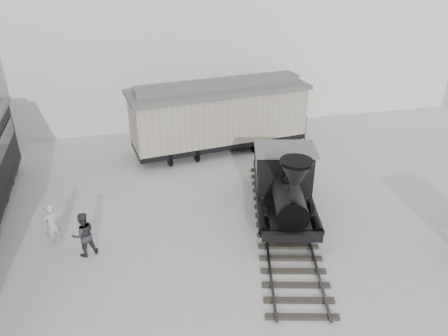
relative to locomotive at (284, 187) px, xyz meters
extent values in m
plane|color=#9E9E9B|center=(-1.64, -3.32, -1.31)|extent=(90.00, 90.00, 0.00)
cube|color=silver|center=(-1.64, 11.68, 4.19)|extent=(34.00, 2.40, 11.00)
cube|color=black|center=(-0.19, -0.78, -1.23)|extent=(4.50, 10.31, 0.18)
cube|color=#2D2D30|center=(-0.95, -0.59, -1.17)|extent=(2.46, 9.81, 0.07)
cube|color=#2D2D30|center=(0.58, -0.96, -1.17)|extent=(2.46, 9.81, 0.07)
cylinder|color=black|center=(-1.15, -1.11, -0.54)|extent=(0.41, 1.20, 1.20)
cylinder|color=black|center=(0.51, -1.51, -0.54)|extent=(0.41, 1.20, 1.20)
cylinder|color=black|center=(-0.81, 0.28, -0.54)|extent=(0.41, 1.20, 1.20)
cylinder|color=black|center=(0.85, -0.13, -0.54)|extent=(0.41, 1.20, 1.20)
cube|color=black|center=(-0.15, -0.62, -0.41)|extent=(3.06, 4.35, 0.31)
cylinder|color=black|center=(-0.33, -1.36, 0.30)|extent=(1.66, 2.71, 1.10)
cylinder|color=black|center=(-0.56, -2.32, 1.15)|extent=(0.34, 0.34, 0.66)
cone|color=black|center=(-0.56, -2.32, 1.86)|extent=(1.27, 1.27, 0.77)
sphere|color=black|center=(-0.23, -0.94, 0.82)|extent=(0.57, 0.57, 0.57)
cube|color=black|center=(0.08, 0.34, 0.60)|extent=(2.42, 1.94, 1.70)
cube|color=#5A5A5A|center=(0.08, 0.34, 1.49)|extent=(2.69, 2.21, 0.09)
cube|color=black|center=(0.55, 2.26, -0.01)|extent=(2.43, 2.59, 0.99)
cylinder|color=black|center=(-3.37, 6.63, -0.92)|extent=(2.09, 1.07, 0.80)
cylinder|color=black|center=(1.17, 7.27, -0.92)|extent=(2.09, 1.07, 0.80)
cube|color=black|center=(-1.10, 6.95, -0.72)|extent=(9.24, 3.71, 0.30)
cube|color=gray|center=(-1.10, 6.95, 0.68)|extent=(9.25, 3.81, 2.49)
cube|color=#5A5A5A|center=(-1.10, 6.95, 2.03)|extent=(9.59, 4.14, 0.20)
cube|color=#5A5A5A|center=(-1.10, 6.95, 2.31)|extent=(8.66, 2.37, 0.36)
imported|color=#B4B1AA|center=(-8.78, 0.02, -0.46)|extent=(0.74, 0.64, 1.70)
imported|color=#2B2C30|center=(-7.65, -0.82, -0.47)|extent=(0.98, 0.86, 1.69)
camera|label=1|loc=(-5.69, -14.11, 8.47)|focal=35.00mm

